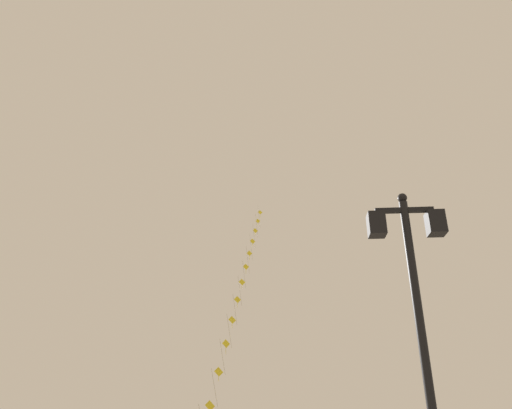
# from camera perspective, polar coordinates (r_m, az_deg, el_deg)

# --- Properties ---
(twin_lantern_lamp_post) EXTENTS (1.25, 0.28, 4.95)m
(twin_lantern_lamp_post) POSITION_cam_1_polar(r_m,az_deg,el_deg) (8.02, 18.37, -8.67)
(twin_lantern_lamp_post) COLOR black
(twin_lantern_lamp_post) RESTS_ON ground_plane
(kite_train) EXTENTS (1.48, 18.44, 17.69)m
(kite_train) POSITION_cam_1_polar(r_m,az_deg,el_deg) (29.09, -1.67, -9.22)
(kite_train) COLOR brown
(kite_train) RESTS_ON ground_plane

